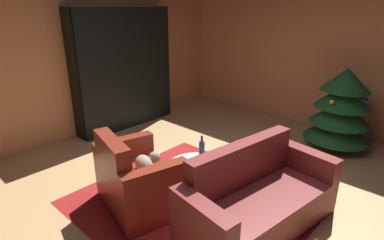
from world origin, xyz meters
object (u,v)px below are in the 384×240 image
Objects in this scene: bookshelf_unit at (130,69)px; coffee_table at (197,168)px; armchair_red at (137,181)px; decorated_tree at (341,109)px; couch_red at (257,201)px; bottle_on_table at (202,150)px; book_stack_on_table at (195,165)px.

coffee_table is at bearing -21.32° from bookshelf_unit.
bookshelf_unit is 1.88× the size of armchair_red.
armchair_red is at bearing -109.46° from decorated_tree.
armchair_red is at bearing -36.33° from bookshelf_unit.
armchair_red is 0.62× the size of couch_red.
bottle_on_table is at bearing 114.69° from coffee_table.
book_stack_on_table is at bearing -78.11° from coffee_table.
bookshelf_unit is at bearing 158.68° from coffee_table.
decorated_tree reaches higher than bottle_on_table.
armchair_red is 4.82× the size of book_stack_on_table.
bottle_on_table is at bearing -109.51° from decorated_tree.
book_stack_on_table is (-0.81, -0.05, 0.14)m from couch_red.
coffee_table is at bearing -65.31° from bottle_on_table.
couch_red is 6.07× the size of bottle_on_table.
coffee_table is at bearing 101.89° from book_stack_on_table.
bottle_on_table is at bearing -18.33° from bookshelf_unit.
armchair_red is 0.86m from bottle_on_table.
armchair_red is 0.69m from book_stack_on_table.
armchair_red is at bearing -120.30° from coffee_table.
couch_red is 0.82m from coffee_table.
bottle_on_table is (-0.90, 0.17, 0.23)m from couch_red.
bottle_on_table is at bearing 70.68° from armchair_red.
couch_red is 2.56m from decorated_tree.
coffee_table is (-0.82, -0.00, 0.07)m from couch_red.
couch_red is (1.18, 0.62, -0.03)m from armchair_red.
bookshelf_unit is 2.81m from armchair_red.
bookshelf_unit reaches higher than coffee_table.
couch_red is at bearing -16.41° from bookshelf_unit.
coffee_table is 0.25m from bottle_on_table.
couch_red is 0.82m from book_stack_on_table.
armchair_red is 3.36m from decorated_tree.
armchair_red is at bearing -109.32° from bottle_on_table.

